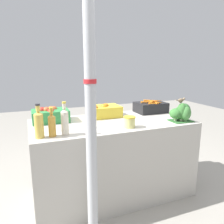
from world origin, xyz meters
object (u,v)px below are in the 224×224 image
object	(u,v)px
juice_bottle_golden	(39,124)
sparrow_bird	(181,100)
apple_crate	(50,115)
carrot_crate	(151,107)
juice_bottle_amber	(52,124)
support_pole	(90,98)
juice_bottle_cloudy	(65,121)
broccoli_pile	(182,113)
pickle_jar	(130,122)
orange_crate	(103,111)

from	to	relation	value
juice_bottle_golden	sparrow_bird	world-z (taller)	juice_bottle_golden
apple_crate	carrot_crate	size ratio (longest dim) A/B	1.00
carrot_crate	sparrow_bird	distance (m)	0.51
juice_bottle_amber	sparrow_bird	world-z (taller)	same
support_pole	sparrow_bird	bearing A→B (deg)	18.28
carrot_crate	sparrow_bird	world-z (taller)	sparrow_bird
support_pole	sparrow_bird	xyz separation A→B (m)	(1.08, 0.36, -0.13)
support_pole	sparrow_bird	distance (m)	1.14
juice_bottle_cloudy	sparrow_bird	size ratio (longest dim) A/B	2.11
support_pole	apple_crate	world-z (taller)	support_pole
apple_crate	juice_bottle_amber	distance (m)	0.51
broccoli_pile	sparrow_bird	distance (m)	0.13
apple_crate	broccoli_pile	distance (m)	1.38
support_pole	pickle_jar	distance (m)	0.66
apple_crate	broccoli_pile	size ratio (longest dim) A/B	1.58
sparrow_bird	broccoli_pile	bearing A→B (deg)	-73.29
pickle_jar	carrot_crate	bearing A→B (deg)	42.88
juice_bottle_cloudy	carrot_crate	bearing A→B (deg)	23.56
support_pole	juice_bottle_amber	distance (m)	0.49
juice_bottle_golden	juice_bottle_cloudy	size ratio (longest dim) A/B	0.99
carrot_crate	juice_bottle_golden	xyz separation A→B (m)	(-1.35, -0.50, 0.05)
orange_crate	sparrow_bird	size ratio (longest dim) A/B	2.71
support_pole	juice_bottle_cloudy	bearing A→B (deg)	111.15
juice_bottle_cloudy	support_pole	bearing A→B (deg)	-68.85
broccoli_pile	apple_crate	bearing A→B (deg)	158.42
carrot_crate	juice_bottle_amber	bearing A→B (deg)	-158.25
carrot_crate	juice_bottle_golden	size ratio (longest dim) A/B	1.30
orange_crate	broccoli_pile	distance (m)	0.86
juice_bottle_golden	pickle_jar	world-z (taller)	juice_bottle_golden
apple_crate	carrot_crate	bearing A→B (deg)	-0.33
carrot_crate	sparrow_bird	bearing A→B (deg)	-82.82
carrot_crate	broccoli_pile	size ratio (longest dim) A/B	1.58
sparrow_bird	carrot_crate	bearing A→B (deg)	92.08
apple_crate	pickle_jar	xyz separation A→B (m)	(0.68, -0.51, -0.02)
orange_crate	pickle_jar	distance (m)	0.51
support_pole	apple_crate	xyz separation A→B (m)	(-0.20, 0.85, -0.29)
pickle_jar	sparrow_bird	world-z (taller)	sparrow_bird
pickle_jar	broccoli_pile	bearing A→B (deg)	-0.06
pickle_jar	juice_bottle_cloudy	bearing A→B (deg)	179.99
apple_crate	juice_bottle_amber	bearing A→B (deg)	-94.17
juice_bottle_amber	pickle_jar	xyz separation A→B (m)	(0.71, -0.00, -0.05)
support_pole	carrot_crate	size ratio (longest dim) A/B	6.45
apple_crate	juice_bottle_cloudy	distance (m)	0.51
apple_crate	carrot_crate	distance (m)	1.22
support_pole	apple_crate	bearing A→B (deg)	103.38
juice_bottle_amber	orange_crate	bearing A→B (deg)	38.88
broccoli_pile	pickle_jar	distance (m)	0.61
apple_crate	sparrow_bird	world-z (taller)	sparrow_bird
orange_crate	juice_bottle_amber	bearing A→B (deg)	-141.12
juice_bottle_amber	juice_bottle_cloudy	size ratio (longest dim) A/B	0.87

